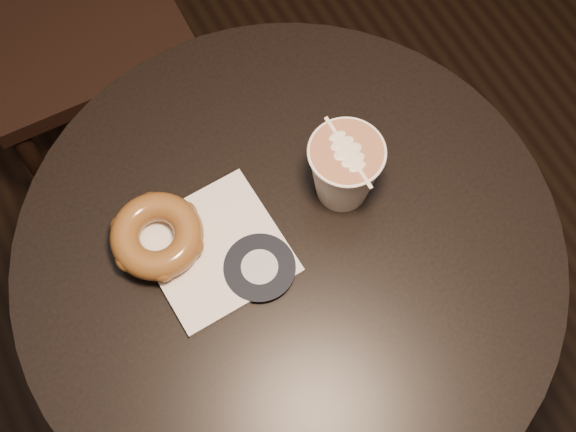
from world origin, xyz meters
The scene contains 4 objects.
cafe_table centered at (0.00, 0.00, 0.55)m, with size 0.70×0.70×0.75m.
pastry_bag centered at (-0.08, 0.04, 0.75)m, with size 0.16×0.16×0.01m, color white.
doughnut centered at (-0.14, 0.09, 0.78)m, with size 0.12×0.12×0.04m, color brown.
latte_cup centered at (0.10, 0.04, 0.80)m, with size 0.10×0.10×0.11m, color white, non-canonical shape.
Camera 1 is at (-0.17, -0.31, 1.69)m, focal length 50.00 mm.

